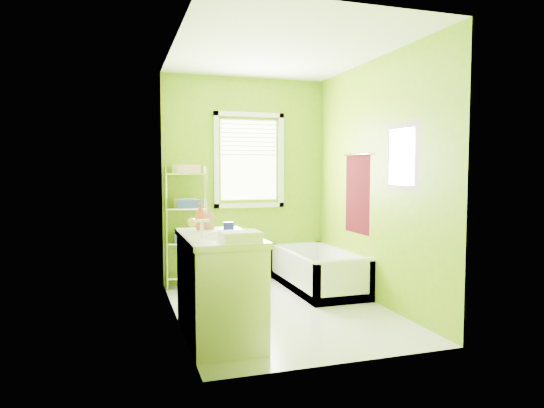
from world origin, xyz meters
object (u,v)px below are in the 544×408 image
object	(u,v)px
vanity	(219,283)
toilet	(239,257)
wire_shelf_unit	(188,213)
bathtub	(319,276)

from	to	relation	value
vanity	toilet	bearing A→B (deg)	70.61
toilet	wire_shelf_unit	size ratio (longest dim) A/B	0.50
wire_shelf_unit	vanity	bearing A→B (deg)	-89.87
vanity	wire_shelf_unit	bearing A→B (deg)	90.13
bathtub	wire_shelf_unit	size ratio (longest dim) A/B	1.01
toilet	bathtub	bearing A→B (deg)	169.36
bathtub	vanity	xyz separation A→B (m)	(-1.46, -1.27, 0.31)
toilet	wire_shelf_unit	xyz separation A→B (m)	(-0.60, 0.18, 0.53)
vanity	wire_shelf_unit	distance (m)	1.91
vanity	bathtub	bearing A→B (deg)	40.94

